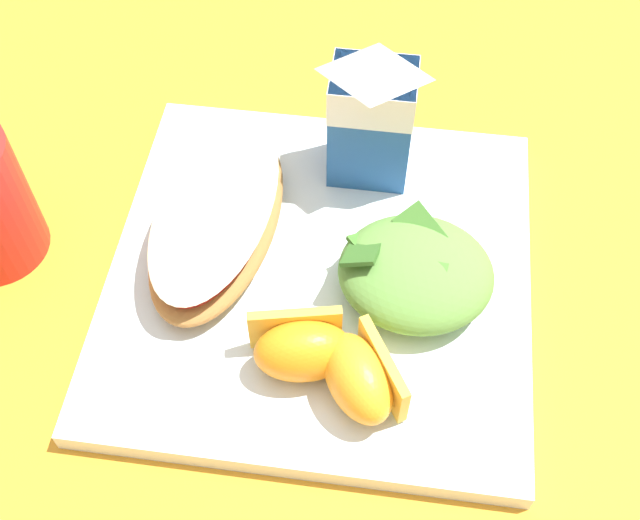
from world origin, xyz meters
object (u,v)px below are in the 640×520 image
cheesy_pizza_bread (218,217)px  milk_carton (372,109)px  green_salad_pile (415,273)px  white_plate (320,275)px  orange_wedge_front (297,348)px  orange_wedge_middle (361,377)px

cheesy_pizza_bread → milk_carton: (0.10, 0.07, 0.04)m
green_salad_pile → milk_carton: milk_carton is taller
white_plate → milk_carton: size_ratio=2.55×
orange_wedge_front → orange_wedge_middle: bearing=-19.5°
orange_wedge_front → orange_wedge_middle: (0.04, -0.01, 0.00)m
white_plate → milk_carton: bearing=76.3°
cheesy_pizza_bread → orange_wedge_front: orange_wedge_front is taller
white_plate → milk_carton: (0.02, 0.09, 0.07)m
green_salad_pile → milk_carton: (-0.04, 0.10, 0.04)m
white_plate → milk_carton: milk_carton is taller
white_plate → orange_wedge_front: orange_wedge_front is taller
cheesy_pizza_bread → green_salad_pile: size_ratio=1.76×
white_plate → cheesy_pizza_bread: size_ratio=1.59×
orange_wedge_front → cheesy_pizza_bread: bearing=126.2°
white_plate → orange_wedge_middle: 0.10m
green_salad_pile → orange_wedge_front: bearing=-136.5°
white_plate → orange_wedge_front: bearing=-93.5°
green_salad_pile → milk_carton: 0.12m
white_plate → orange_wedge_middle: bearing=-67.6°
orange_wedge_front → orange_wedge_middle: 0.04m
orange_wedge_middle → white_plate: bearing=112.4°
orange_wedge_front → white_plate: bearing=86.5°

